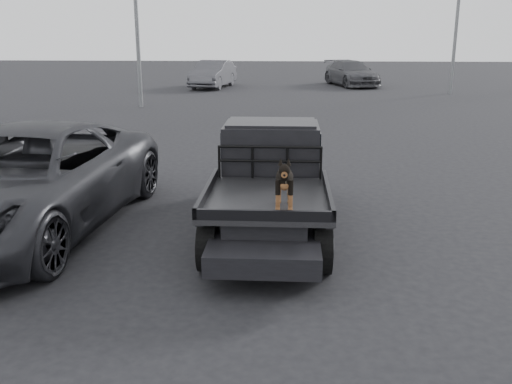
# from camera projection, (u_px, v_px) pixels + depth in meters

# --- Properties ---
(ground) EXTENTS (120.00, 120.00, 0.00)m
(ground) POSITION_uv_depth(u_px,v_px,m) (215.00, 262.00, 8.67)
(ground) COLOR black
(ground) RESTS_ON ground
(flatbed_ute) EXTENTS (2.00, 5.40, 0.92)m
(flatbed_ute) POSITION_uv_depth(u_px,v_px,m) (269.00, 207.00, 9.86)
(flatbed_ute) COLOR black
(flatbed_ute) RESTS_ON ground
(ute_cab) EXTENTS (1.72, 1.30, 0.88)m
(ute_cab) POSITION_uv_depth(u_px,v_px,m) (271.00, 145.00, 10.53)
(ute_cab) COLOR black
(ute_cab) RESTS_ON flatbed_ute
(headache_rack) EXTENTS (1.80, 0.08, 0.55)m
(headache_rack) POSITION_uv_depth(u_px,v_px,m) (270.00, 163.00, 9.85)
(headache_rack) COLOR black
(headache_rack) RESTS_ON flatbed_ute
(dog) EXTENTS (0.32, 0.60, 0.74)m
(dog) POSITION_uv_depth(u_px,v_px,m) (284.00, 182.00, 8.22)
(dog) COLOR black
(dog) RESTS_ON flatbed_ute
(parked_suv) EXTENTS (3.57, 6.76, 1.81)m
(parked_suv) POSITION_uv_depth(u_px,v_px,m) (24.00, 181.00, 9.81)
(parked_suv) COLOR #2A2B2F
(parked_suv) RESTS_ON ground
(distant_car_a) EXTENTS (2.48, 5.20, 1.64)m
(distant_car_a) POSITION_uv_depth(u_px,v_px,m) (213.00, 74.00, 35.12)
(distant_car_a) COLOR #4B4B50
(distant_car_a) RESTS_ON ground
(distant_car_b) EXTENTS (3.62, 5.80, 1.57)m
(distant_car_b) POSITION_uv_depth(u_px,v_px,m) (351.00, 73.00, 36.31)
(distant_car_b) COLOR #434448
(distant_car_b) RESTS_ON ground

